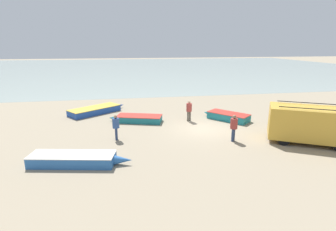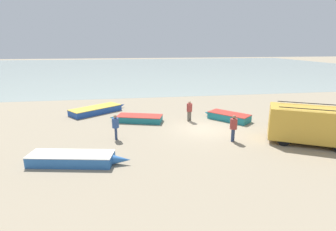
{
  "view_description": "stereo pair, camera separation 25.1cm",
  "coord_description": "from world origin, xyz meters",
  "px_view_note": "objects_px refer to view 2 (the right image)",
  "views": [
    {
      "loc": [
        -5.62,
        -17.21,
        5.9
      ],
      "look_at": [
        -2.52,
        0.45,
        1.0
      ],
      "focal_mm": 28.0,
      "sensor_mm": 36.0,
      "label": 1
    },
    {
      "loc": [
        -5.37,
        -17.25,
        5.9
      ],
      "look_at": [
        -2.52,
        0.45,
        1.0
      ],
      "focal_mm": 28.0,
      "sensor_mm": 36.0,
      "label": 2
    }
  ],
  "objects_px": {
    "parked_van": "(311,124)",
    "fishing_rowboat_2": "(228,116)",
    "fishing_rowboat_1": "(75,159)",
    "fishing_rowboat_0": "(97,110)",
    "fisherman_3": "(116,125)",
    "fisherman_2": "(189,109)",
    "fishing_rowboat_3": "(138,118)",
    "fisherman_1": "(300,113)",
    "fisherman_0": "(234,126)"
  },
  "relations": [
    {
      "from": "parked_van",
      "to": "fishing_rowboat_2",
      "type": "relative_size",
      "value": 1.46
    },
    {
      "from": "parked_van",
      "to": "fishing_rowboat_2",
      "type": "bearing_deg",
      "value": 146.96
    },
    {
      "from": "fishing_rowboat_1",
      "to": "fishing_rowboat_2",
      "type": "xyz_separation_m",
      "value": [
        10.67,
        6.38,
        0.02
      ]
    },
    {
      "from": "fishing_rowboat_0",
      "to": "fisherman_3",
      "type": "height_order",
      "value": "fisherman_3"
    },
    {
      "from": "fishing_rowboat_0",
      "to": "fishing_rowboat_2",
      "type": "distance_m",
      "value": 11.31
    },
    {
      "from": "fishing_rowboat_2",
      "to": "fisherman_2",
      "type": "xyz_separation_m",
      "value": [
        -3.12,
        0.17,
        0.69
      ]
    },
    {
      "from": "fishing_rowboat_3",
      "to": "fisherman_3",
      "type": "distance_m",
      "value": 4.16
    },
    {
      "from": "fishing_rowboat_2",
      "to": "fisherman_1",
      "type": "xyz_separation_m",
      "value": [
        4.51,
        -2.52,
        0.77
      ]
    },
    {
      "from": "fisherman_2",
      "to": "fisherman_0",
      "type": "bearing_deg",
      "value": 16.41
    },
    {
      "from": "fisherman_0",
      "to": "fisherman_2",
      "type": "xyz_separation_m",
      "value": [
        -1.64,
        4.78,
        -0.03
      ]
    },
    {
      "from": "fisherman_3",
      "to": "parked_van",
      "type": "bearing_deg",
      "value": -9.93
    },
    {
      "from": "fishing_rowboat_0",
      "to": "fisherman_0",
      "type": "relative_size",
      "value": 2.92
    },
    {
      "from": "fisherman_1",
      "to": "parked_van",
      "type": "bearing_deg",
      "value": 45.72
    },
    {
      "from": "parked_van",
      "to": "fishing_rowboat_2",
      "type": "distance_m",
      "value": 6.51
    },
    {
      "from": "fishing_rowboat_2",
      "to": "fisherman_3",
      "type": "relative_size",
      "value": 2.2
    },
    {
      "from": "fisherman_0",
      "to": "fisherman_3",
      "type": "distance_m",
      "value": 7.38
    },
    {
      "from": "fishing_rowboat_2",
      "to": "fisherman_3",
      "type": "xyz_separation_m",
      "value": [
        -8.71,
        -3.1,
        0.68
      ]
    },
    {
      "from": "fisherman_2",
      "to": "parked_van",
      "type": "bearing_deg",
      "value": 43.81
    },
    {
      "from": "fishing_rowboat_3",
      "to": "fisherman_2",
      "type": "relative_size",
      "value": 2.62
    },
    {
      "from": "fishing_rowboat_0",
      "to": "fisherman_1",
      "type": "relative_size",
      "value": 2.78
    },
    {
      "from": "fisherman_3",
      "to": "fishing_rowboat_2",
      "type": "bearing_deg",
      "value": 22.14
    },
    {
      "from": "fishing_rowboat_2",
      "to": "fisherman_1",
      "type": "relative_size",
      "value": 2.02
    },
    {
      "from": "parked_van",
      "to": "fishing_rowboat_1",
      "type": "relative_size",
      "value": 1.0
    },
    {
      "from": "fisherman_1",
      "to": "fishing_rowboat_3",
      "type": "bearing_deg",
      "value": -34.54
    },
    {
      "from": "parked_van",
      "to": "fisherman_1",
      "type": "distance_m",
      "value": 3.51
    },
    {
      "from": "parked_van",
      "to": "fisherman_0",
      "type": "relative_size",
      "value": 3.1
    },
    {
      "from": "fishing_rowboat_0",
      "to": "fishing_rowboat_2",
      "type": "xyz_separation_m",
      "value": [
        10.57,
        -4.01,
        0.02
      ]
    },
    {
      "from": "fisherman_2",
      "to": "fisherman_3",
      "type": "xyz_separation_m",
      "value": [
        -5.59,
        -3.27,
        -0.01
      ]
    },
    {
      "from": "fisherman_0",
      "to": "fisherman_1",
      "type": "relative_size",
      "value": 0.95
    },
    {
      "from": "parked_van",
      "to": "fishing_rowboat_2",
      "type": "xyz_separation_m",
      "value": [
        -3.02,
        5.69,
        -0.93
      ]
    },
    {
      "from": "fishing_rowboat_0",
      "to": "fisherman_3",
      "type": "bearing_deg",
      "value": -112.46
    },
    {
      "from": "fishing_rowboat_2",
      "to": "fisherman_3",
      "type": "height_order",
      "value": "fisherman_3"
    },
    {
      "from": "parked_van",
      "to": "fisherman_2",
      "type": "relative_size",
      "value": 3.2
    },
    {
      "from": "fishing_rowboat_2",
      "to": "fishing_rowboat_3",
      "type": "distance_m",
      "value": 7.15
    },
    {
      "from": "fisherman_1",
      "to": "fisherman_0",
      "type": "bearing_deg",
      "value": 0.09
    },
    {
      "from": "fishing_rowboat_1",
      "to": "fisherman_3",
      "type": "bearing_deg",
      "value": 70.04
    },
    {
      "from": "fisherman_0",
      "to": "fisherman_2",
      "type": "distance_m",
      "value": 5.05
    },
    {
      "from": "fisherman_0",
      "to": "fisherman_1",
      "type": "height_order",
      "value": "fisherman_1"
    },
    {
      "from": "fishing_rowboat_3",
      "to": "fisherman_2",
      "type": "bearing_deg",
      "value": -170.21
    },
    {
      "from": "fishing_rowboat_2",
      "to": "fisherman_0",
      "type": "distance_m",
      "value": 4.89
    },
    {
      "from": "fisherman_0",
      "to": "fisherman_3",
      "type": "relative_size",
      "value": 1.04
    },
    {
      "from": "fishing_rowboat_1",
      "to": "fisherman_0",
      "type": "distance_m",
      "value": 9.39
    },
    {
      "from": "fishing_rowboat_0",
      "to": "fisherman_2",
      "type": "relative_size",
      "value": 3.01
    },
    {
      "from": "fishing_rowboat_2",
      "to": "fishing_rowboat_3",
      "type": "xyz_separation_m",
      "value": [
        -7.11,
        0.67,
        -0.04
      ]
    },
    {
      "from": "fishing_rowboat_3",
      "to": "fishing_rowboat_1",
      "type": "bearing_deg",
      "value": 80.3
    },
    {
      "from": "fishing_rowboat_3",
      "to": "fisherman_1",
      "type": "xyz_separation_m",
      "value": [
        11.62,
        -3.19,
        0.81
      ]
    },
    {
      "from": "parked_van",
      "to": "fisherman_3",
      "type": "distance_m",
      "value": 12.01
    },
    {
      "from": "fishing_rowboat_3",
      "to": "fishing_rowboat_2",
      "type": "bearing_deg",
      "value": -168.38
    },
    {
      "from": "fisherman_1",
      "to": "fisherman_2",
      "type": "height_order",
      "value": "fisherman_1"
    },
    {
      "from": "fisherman_1",
      "to": "fisherman_2",
      "type": "distance_m",
      "value": 8.08
    }
  ]
}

